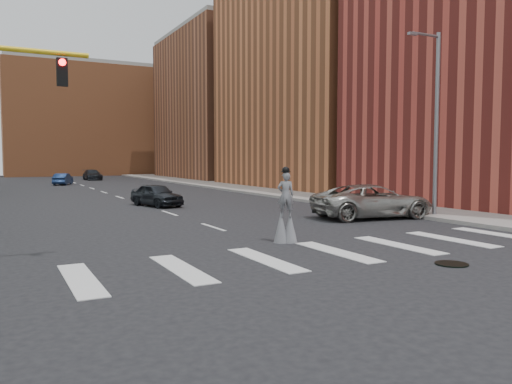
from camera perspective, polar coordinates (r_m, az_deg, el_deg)
name	(u,v)px	position (r m, az deg, el deg)	size (l,w,h in m)	color
ground_plane	(321,262)	(14.53, 7.48, -7.92)	(160.00, 160.00, 0.00)	black
sidewalk_right	(272,192)	(42.17, 1.81, 0.05)	(5.00, 90.00, 0.18)	gray
manhole	(452,264)	(15.06, 21.45, -7.66)	(0.90, 0.90, 0.04)	black
building_mid	(330,68)	(52.21, 8.42, 13.89)	(16.00, 22.00, 24.00)	#BA663A
building_far	(230,108)	(72.57, -2.98, 9.53)	(16.00, 22.00, 20.00)	brown
building_backdrop	(87,122)	(90.93, -18.80, 7.58)	(26.00, 14.00, 18.00)	#BA663A
streetlight	(435,118)	(26.06, 19.80, 7.95)	(2.05, 0.20, 9.00)	slate
stilt_performer	(286,214)	(17.49, 3.40, -2.54)	(0.81, 0.65, 2.67)	#362215
suv_crossing	(373,201)	(25.21, 13.18, -1.03)	(2.76, 5.98, 1.66)	#A7A59E
car_near	(157,195)	(31.08, -11.30, -0.32)	(1.64, 4.06, 1.38)	black
car_mid	(63,179)	(57.88, -21.20, 1.38)	(1.32, 3.78, 1.24)	navy
car_far	(92,175)	(69.08, -18.20, 1.88)	(1.91, 4.69, 1.36)	black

